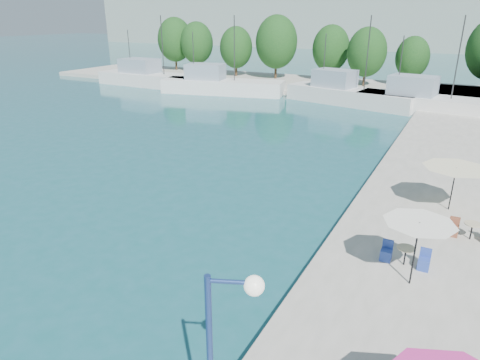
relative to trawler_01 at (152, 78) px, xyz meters
The scene contains 18 objects.
quay_far 25.14m from the trawler_01, 22.55° to the left, with size 90.00×16.00×0.60m, color #9D9A8E.
hill_west 102.88m from the trawler_01, 89.32° to the left, with size 180.00×40.00×16.00m, color gray.
trawler_01 is the anchor object (origin of this frame).
trawler_02 12.29m from the trawler_01, ahead, with size 16.62×7.59×10.20m.
trawler_03 29.16m from the trawler_01, ahead, with size 15.95×7.49×10.20m.
trawler_04 38.22m from the trawler_01, ahead, with size 16.10×6.05×10.20m.
tree_01 15.65m from the trawler_01, 112.21° to the left, with size 6.07×6.07×8.98m.
tree_02 14.30m from the trawler_01, 93.96° to the left, with size 5.59×5.59×8.27m.
tree_03 14.55m from the trawler_01, 56.11° to the left, with size 5.17×5.17×7.65m.
tree_04 19.48m from the trawler_01, 38.93° to the left, with size 6.32×6.32×9.35m.
tree_05 26.73m from the trawler_01, 31.08° to the left, with size 5.40×5.40×7.99m.
tree_06 30.73m from the trawler_01, 20.53° to the left, with size 5.28×5.28×7.82m.
tree_07 36.85m from the trawler_01, 21.81° to the left, with size 4.48×4.48×6.64m.
umbrella_white 54.57m from the trawler_01, 41.45° to the right, with size 2.49×2.49×2.47m.
umbrella_cream 50.50m from the trawler_01, 34.29° to the right, with size 3.15×3.15×2.23m.
cafe_table_02 53.46m from the trawler_01, 40.74° to the right, with size 1.82×0.70×0.76m.
cafe_table_03 53.02m from the trawler_01, 36.28° to the right, with size 1.82×0.70×0.76m.
street_lamp 59.56m from the trawler_01, 49.66° to the right, with size 0.98×0.54×5.03m.
Camera 1 is at (10.39, 6.70, 9.72)m, focal length 32.00 mm.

